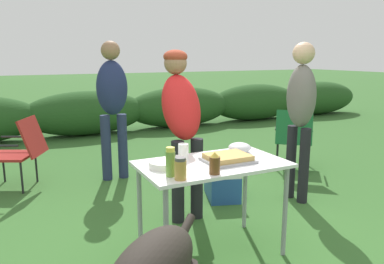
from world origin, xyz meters
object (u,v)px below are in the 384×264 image
at_px(spice_jar, 180,169).
at_px(standing_person_in_navy_coat, 301,106).
at_px(beer_bottle, 215,164).
at_px(standing_person_in_olive_jacket, 182,115).
at_px(standing_person_in_red_jacket, 112,98).
at_px(relish_jar, 171,162).
at_px(mixing_bowl, 240,148).
at_px(plate_stack, 164,164).
at_px(cooler_box, 222,182).
at_px(food_tray, 228,158).
at_px(camp_chair_green_behind_table, 19,149).
at_px(paper_cup_stack, 183,152).
at_px(camp_chair_near_hedge, 293,136).
at_px(folding_table, 212,172).

bearing_deg(spice_jar, standing_person_in_navy_coat, 25.54).
xyz_separation_m(beer_bottle, standing_person_in_olive_jacket, (0.21, 1.00, 0.17)).
bearing_deg(standing_person_in_red_jacket, standing_person_in_olive_jacket, -77.12).
height_order(relish_jar, standing_person_in_red_jacket, standing_person_in_red_jacket).
xyz_separation_m(relish_jar, spice_jar, (0.03, -0.09, -0.02)).
bearing_deg(mixing_bowl, plate_stack, -170.55).
relative_size(standing_person_in_olive_jacket, cooler_box, 2.84).
height_order(plate_stack, spice_jar, spice_jar).
bearing_deg(food_tray, camp_chair_green_behind_table, 120.87).
relative_size(paper_cup_stack, standing_person_in_olive_jacket, 0.08).
distance_m(paper_cup_stack, camp_chair_near_hedge, 2.57).
bearing_deg(standing_person_in_red_jacket, food_tray, -80.71).
distance_m(spice_jar, standing_person_in_olive_jacket, 1.12).
height_order(spice_jar, standing_person_in_olive_jacket, standing_person_in_olive_jacket).
bearing_deg(relish_jar, food_tray, 14.03).
height_order(folding_table, camp_chair_green_behind_table, camp_chair_green_behind_table).
bearing_deg(standing_person_in_red_jacket, paper_cup_stack, -87.85).
relative_size(beer_bottle, camp_chair_green_behind_table, 0.18).
relative_size(food_tray, spice_jar, 2.40).
xyz_separation_m(paper_cup_stack, relish_jar, (-0.25, -0.34, 0.03)).
bearing_deg(folding_table, food_tray, -14.35).
distance_m(plate_stack, beer_bottle, 0.38).
bearing_deg(cooler_box, paper_cup_stack, 152.77).
relative_size(mixing_bowl, relish_jar, 0.94).
xyz_separation_m(spice_jar, standing_person_in_red_jacket, (0.18, 2.39, 0.21)).
bearing_deg(standing_person_in_navy_coat, spice_jar, -69.85).
relative_size(standing_person_in_navy_coat, camp_chair_green_behind_table, 2.00).
distance_m(standing_person_in_olive_jacket, standing_person_in_navy_coat, 1.28).
xyz_separation_m(mixing_bowl, standing_person_in_navy_coat, (1.02, 0.42, 0.23)).
bearing_deg(spice_jar, beer_bottle, 1.11).
xyz_separation_m(paper_cup_stack, standing_person_in_navy_coat, (1.52, 0.40, 0.21)).
xyz_separation_m(food_tray, beer_bottle, (-0.24, -0.22, 0.05)).
bearing_deg(paper_cup_stack, food_tray, -36.70).
height_order(beer_bottle, standing_person_in_red_jacket, standing_person_in_red_jacket).
distance_m(food_tray, camp_chair_near_hedge, 2.45).
relative_size(mixing_bowl, beer_bottle, 1.22).
relative_size(beer_bottle, cooler_box, 0.27).
height_order(relish_jar, spice_jar, relish_jar).
distance_m(food_tray, spice_jar, 0.54).
bearing_deg(relish_jar, folding_table, 21.61).
xyz_separation_m(spice_jar, cooler_box, (1.06, 1.24, -0.64)).
relative_size(spice_jar, camp_chair_green_behind_table, 0.18).
xyz_separation_m(standing_person_in_navy_coat, standing_person_in_red_jacket, (-1.56, 1.56, 0.01)).
relative_size(standing_person_in_red_jacket, camp_chair_near_hedge, 2.04).
relative_size(spice_jar, cooler_box, 0.26).
height_order(food_tray, spice_jar, spice_jar).
height_order(food_tray, standing_person_in_navy_coat, standing_person_in_navy_coat).
bearing_deg(plate_stack, cooler_box, 42.00).
xyz_separation_m(standing_person_in_red_jacket, camp_chair_near_hedge, (2.25, -0.69, -0.55)).
distance_m(beer_bottle, camp_chair_green_behind_table, 2.81).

